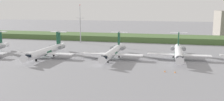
{
  "coord_description": "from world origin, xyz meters",
  "views": [
    {
      "loc": [
        21.52,
        -75.86,
        18.92
      ],
      "look_at": [
        0.0,
        13.33,
        3.0
      ],
      "focal_mm": 39.69,
      "sensor_mm": 36.0,
      "label": 1
    }
  ],
  "objects": [
    {
      "name": "antenna_mast",
      "position": [
        -26.37,
        49.79,
        8.58
      ],
      "size": [
        4.4,
        0.5,
        20.57
      ],
      "color": "#B2B2B7",
      "rests_on": "ground"
    },
    {
      "name": "regional_jet_third",
      "position": [
        0.43,
        13.45,
        2.54
      ],
      "size": [
        22.81,
        31.0,
        9.0
      ],
      "color": "white",
      "rests_on": "ground"
    },
    {
      "name": "safety_cone_mid_marker",
      "position": [
        22.99,
        -2.96,
        0.28
      ],
      "size": [
        0.44,
        0.44,
        0.55
      ],
      "primitive_type": "cone",
      "color": "orange",
      "rests_on": "ground"
    },
    {
      "name": "safety_cone_front_marker",
      "position": [
        20.09,
        -2.61,
        0.28
      ],
      "size": [
        0.44,
        0.44,
        0.55
      ],
      "primitive_type": "cone",
      "color": "orange",
      "rests_on": "ground"
    },
    {
      "name": "grass_berm",
      "position": [
        0.0,
        67.45,
        1.51
      ],
      "size": [
        320.0,
        20.0,
        3.01
      ],
      "primitive_type": "cube",
      "color": "#4C6B38",
      "rests_on": "ground"
    },
    {
      "name": "ground_plane",
      "position": [
        0.0,
        30.0,
        0.0
      ],
      "size": [
        500.0,
        500.0,
        0.0
      ],
      "primitive_type": "plane",
      "color": "gray"
    },
    {
      "name": "regional_jet_fourth",
      "position": [
        24.43,
        17.93,
        2.54
      ],
      "size": [
        22.81,
        31.0,
        9.0
      ],
      "color": "white",
      "rests_on": "ground"
    },
    {
      "name": "regional_jet_second",
      "position": [
        -25.04,
        9.7,
        2.54
      ],
      "size": [
        22.81,
        31.0,
        9.0
      ],
      "color": "white",
      "rests_on": "ground"
    }
  ]
}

